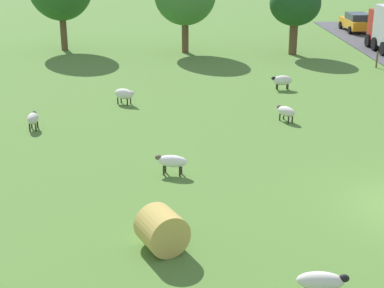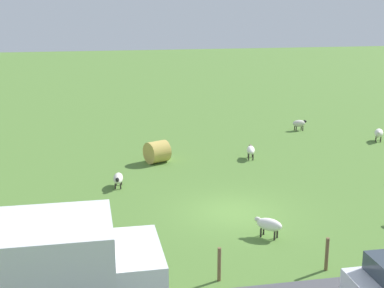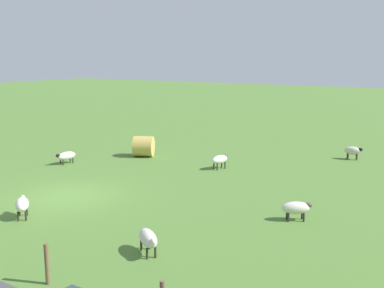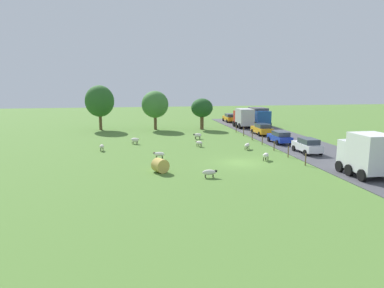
{
  "view_description": "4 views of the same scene",
  "coord_description": "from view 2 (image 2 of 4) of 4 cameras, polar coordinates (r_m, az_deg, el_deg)",
  "views": [
    {
      "loc": [
        -7.81,
        -16.62,
        8.38
      ],
      "look_at": [
        -7.02,
        2.17,
        1.51
      ],
      "focal_mm": 54.96,
      "sensor_mm": 36.0,
      "label": 1
    },
    {
      "loc": [
        21.23,
        -5.97,
        8.8
      ],
      "look_at": [
        -7.38,
        -0.37,
        1.14
      ],
      "focal_mm": 51.19,
      "sensor_mm": 36.0,
      "label": 2
    },
    {
      "loc": [
        13.03,
        14.5,
        5.85
      ],
      "look_at": [
        -5.7,
        2.65,
        1.62
      ],
      "focal_mm": 42.9,
      "sensor_mm": 36.0,
      "label": 3
    },
    {
      "loc": [
        -10.37,
        -31.76,
        7.76
      ],
      "look_at": [
        -4.68,
        0.95,
        1.85
      ],
      "focal_mm": 32.63,
      "sensor_mm": 36.0,
      "label": 4
    }
  ],
  "objects": [
    {
      "name": "ground_plane",
      "position": [
        23.75,
        4.33,
        -7.07
      ],
      "size": [
        160.0,
        160.0,
        0.0
      ],
      "primitive_type": "plane",
      "color": "#517A33"
    },
    {
      "name": "sheep_5",
      "position": [
        26.8,
        -7.7,
        -3.57
      ],
      "size": [
        1.29,
        0.6,
        0.68
      ],
      "color": "silver",
      "rests_on": "ground_plane"
    },
    {
      "name": "truck_0",
      "position": [
        14.36,
        -12.36,
        -14.2
      ],
      "size": [
        2.89,
        4.24,
        3.61
      ],
      "color": "white",
      "rests_on": "road_strip"
    },
    {
      "name": "fence_post_0",
      "position": [
        18.04,
        2.85,
        -12.41
      ],
      "size": [
        0.12,
        0.12,
        1.15
      ],
      "primitive_type": "cylinder",
      "color": "brown",
      "rests_on": "ground_plane"
    },
    {
      "name": "hay_bale_0",
      "position": [
        30.62,
        -3.66,
        -0.82
      ],
      "size": [
        1.59,
        1.55,
        1.22
      ],
      "primitive_type": "cylinder",
      "rotation": [
        1.57,
        0.0,
        0.45
      ],
      "color": "tan",
      "rests_on": "ground_plane"
    },
    {
      "name": "sheep_6",
      "position": [
        37.22,
        18.89,
        1.08
      ],
      "size": [
        1.19,
        1.01,
        0.8
      ],
      "color": "silver",
      "rests_on": "ground_plane"
    },
    {
      "name": "sheep_4",
      "position": [
        21.28,
        8.01,
        -8.31
      ],
      "size": [
        1.04,
        1.08,
        0.77
      ],
      "color": "white",
      "rests_on": "ground_plane"
    },
    {
      "name": "fence_post_1",
      "position": [
        19.19,
        13.87,
        -11.08
      ],
      "size": [
        0.12,
        0.12,
        1.17
      ],
      "primitive_type": "cylinder",
      "color": "brown",
      "rests_on": "ground_plane"
    },
    {
      "name": "sheep_7",
      "position": [
        38.83,
        11.11,
        2.12
      ],
      "size": [
        0.52,
        1.03,
        0.76
      ],
      "color": "beige",
      "rests_on": "ground_plane"
    },
    {
      "name": "sheep_0",
      "position": [
        31.45,
        6.14,
        -0.64
      ],
      "size": [
        1.24,
        0.7,
        0.74
      ],
      "color": "white",
      "rests_on": "ground_plane"
    }
  ]
}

